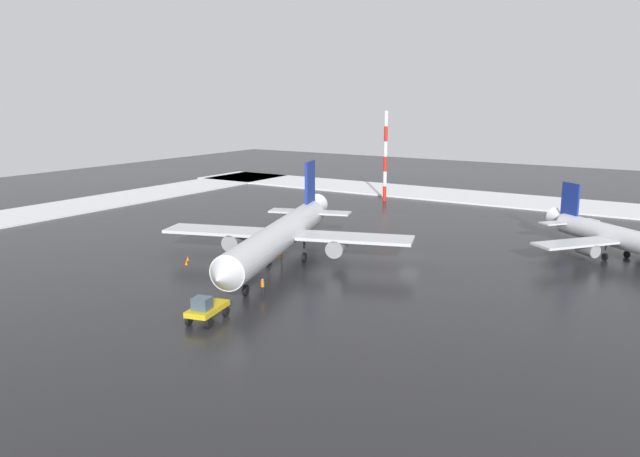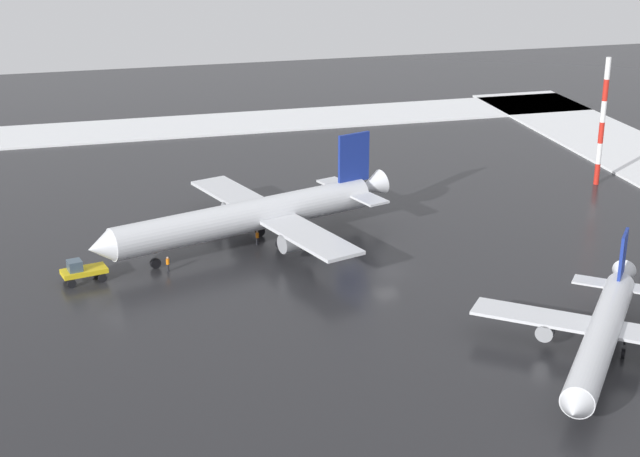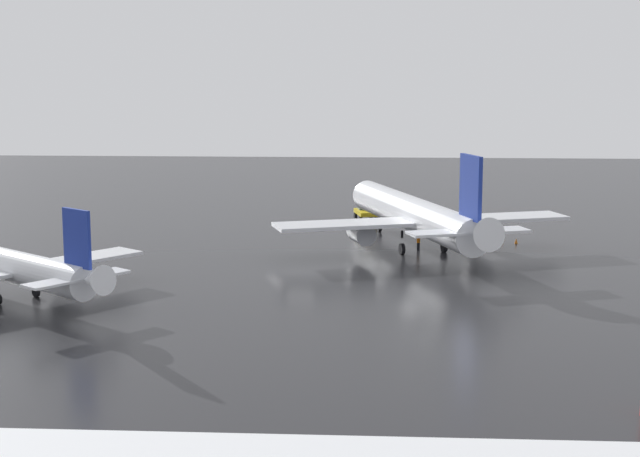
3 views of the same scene
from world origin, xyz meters
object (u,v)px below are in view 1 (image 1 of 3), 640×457
Objects in this scene: ground_crew_mid_apron at (282,256)px; antenna_mast at (385,156)px; traffic_cone_near_nose at (186,263)px; traffic_cone_wingtip_side at (188,258)px; airplane_far_rear at (281,236)px; pushback_tug at (206,308)px; traffic_cone_mid_line at (251,253)px; airplane_parked_portside at (629,240)px; ground_crew_beside_wing at (262,286)px.

antenna_mast is at bearing -126.66° from ground_crew_mid_apron.
traffic_cone_near_nose is 1.00× the size of traffic_cone_wingtip_side.
antenna_mast is at bearing 173.90° from airplane_far_rear.
ground_crew_mid_apron is 50.69m from antenna_mast.
pushback_tug is 22.36m from traffic_cone_wingtip_side.
traffic_cone_mid_line is at bearing 95.70° from antenna_mast.
ground_crew_mid_apron is 6.09m from traffic_cone_mid_line.
traffic_cone_mid_line is at bearing -163.92° from pushback_tug.
airplane_parked_portside is 4.81× the size of pushback_tug.
traffic_cone_wingtip_side is (16.23, -5.89, -0.70)m from ground_crew_beside_wing.
airplane_far_rear is 11.70m from ground_crew_beside_wing.
traffic_cone_near_nose is 2.03m from traffic_cone_wingtip_side.
ground_crew_mid_apron is (0.29, -0.56, -2.73)m from airplane_far_rear.
ground_crew_mid_apron is 3.11× the size of traffic_cone_near_nose.
ground_crew_mid_apron is 3.11× the size of traffic_cone_wingtip_side.
antenna_mast is 31.45× the size of traffic_cone_near_nose.
airplane_far_rear is 7.37× the size of pushback_tug.
traffic_cone_wingtip_side is at bearing -24.78° from ground_crew_mid_apron.
ground_crew_beside_wing is at bearing 170.11° from pushback_tug.
antenna_mast is (16.46, -68.67, 7.36)m from pushback_tug.
pushback_tug reaches higher than ground_crew_beside_wing.
ground_crew_mid_apron is at bearing 166.28° from traffic_cone_mid_line.
airplane_far_rear is 21.45× the size of ground_crew_mid_apron.
traffic_cone_mid_line is at bearing -113.80° from airplane_parked_portside.
antenna_mast reaches higher than airplane_parked_portside.
airplane_parked_portside is 53.95m from traffic_cone_near_nose.
ground_crew_beside_wing reaches higher than traffic_cone_mid_line.
pushback_tug is (29.48, 43.09, -1.52)m from airplane_parked_portside.
antenna_mast is 31.45× the size of traffic_cone_wingtip_side.
ground_crew_beside_wing is at bearing 160.06° from traffic_cone_wingtip_side.
pushback_tug is 9.05× the size of traffic_cone_wingtip_side.
antenna_mast reaches higher than pushback_tug.
ground_crew_mid_apron is at bearing 17.94° from ground_crew_beside_wing.
airplane_far_rear is at bearing -149.28° from traffic_cone_near_nose.
traffic_cone_wingtip_side is at bearing -87.45° from airplane_far_rear.
airplane_parked_portside is at bearing 164.63° from ground_crew_mid_apron.
ground_crew_beside_wing reaches higher than traffic_cone_wingtip_side.
ground_crew_beside_wing is at bearing -93.12° from airplane_parked_portside.
ground_crew_beside_wing is at bearing 7.91° from airplane_far_rear.
pushback_tug reaches higher than ground_crew_mid_apron.
ground_crew_mid_apron reaches higher than traffic_cone_wingtip_side.
pushback_tug is at bearing 118.99° from traffic_cone_mid_line.
ground_crew_beside_wing is 16.59m from traffic_cone_mid_line.
pushback_tug is at bearing -2.39° from airplane_far_rear.
traffic_cone_mid_line is at bearing 34.12° from ground_crew_beside_wing.
antenna_mast reaches higher than traffic_cone_mid_line.
airplane_far_rear reaches higher than traffic_cone_near_nose.
ground_crew_mid_apron is (5.83, -19.70, -0.31)m from pushback_tug.
airplane_far_rear reaches higher than airplane_parked_portside.
traffic_cone_near_nose is at bearing 65.29° from ground_crew_beside_wing.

